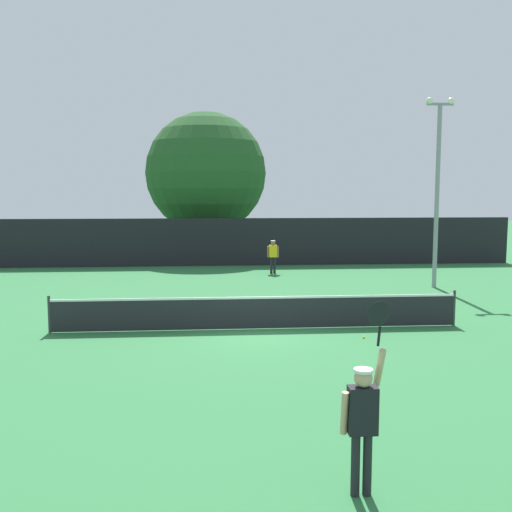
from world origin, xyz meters
TOP-DOWN VIEW (x-y plane):
  - ground_plane at (0.00, 0.00)m, footprint 120.00×120.00m
  - tennis_net at (0.00, 0.00)m, footprint 11.91×0.08m
  - perimeter_fence at (0.00, 14.63)m, footprint 30.51×0.12m
  - player_serving at (0.63, -9.33)m, footprint 0.67×0.40m
  - player_receiving at (1.70, 11.46)m, footprint 0.57×0.24m
  - tennis_ball at (2.82, -1.29)m, footprint 0.07×0.07m
  - light_pole at (8.01, 6.82)m, footprint 1.18×0.28m
  - large_tree at (-1.60, 19.55)m, footprint 7.43×7.43m
  - parked_car_near at (-3.14, 22.04)m, footprint 2.06×4.27m
  - parked_car_mid at (2.53, 22.96)m, footprint 2.33×4.38m
  - parked_car_far at (6.63, 19.92)m, footprint 2.39×4.40m

SIDE VIEW (x-z plane):
  - ground_plane at x=0.00m, z-range 0.00..0.00m
  - tennis_ball at x=2.82m, z-range 0.00..0.07m
  - tennis_net at x=0.00m, z-range -0.02..1.05m
  - parked_car_near at x=-3.14m, z-range -0.07..1.62m
  - parked_car_mid at x=2.53m, z-range -0.07..1.62m
  - parked_car_far at x=6.63m, z-range -0.07..1.62m
  - player_receiving at x=1.70m, z-range 0.18..1.80m
  - player_serving at x=0.63m, z-range -0.15..2.43m
  - perimeter_fence at x=0.00m, z-range 0.00..2.57m
  - light_pole at x=8.01m, z-range 0.56..8.36m
  - large_tree at x=-1.60m, z-range 0.71..9.57m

